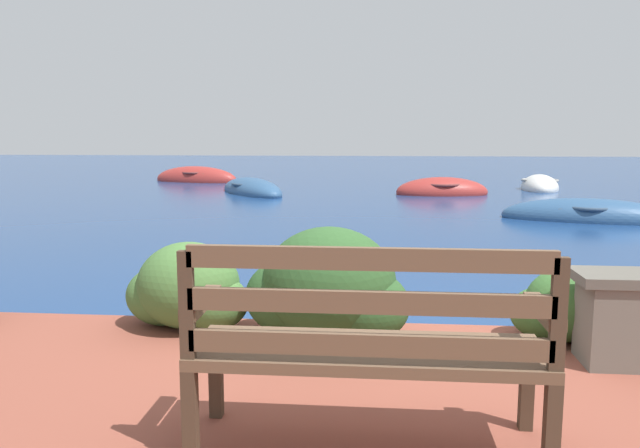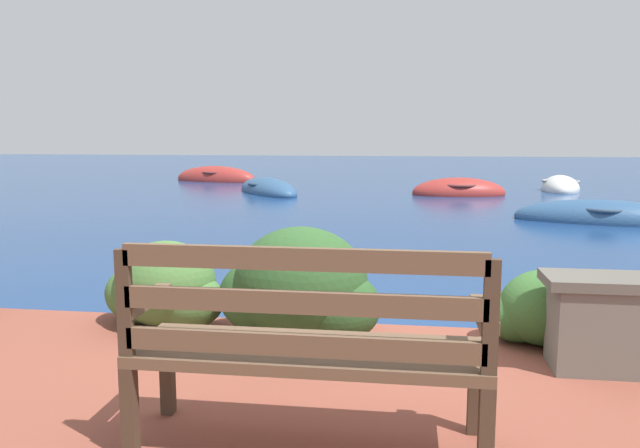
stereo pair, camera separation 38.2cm
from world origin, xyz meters
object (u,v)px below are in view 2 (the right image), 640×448
object	(u,v)px
park_bench	(307,343)
rowboat_far	(459,192)
rowboat_mid	(268,191)
rowboat_outer	(560,188)
rowboat_nearest	(603,219)
rowboat_distant	(216,179)

from	to	relation	value
park_bench	rowboat_far	size ratio (longest dim) A/B	0.62
rowboat_mid	rowboat_outer	world-z (taller)	rowboat_outer
rowboat_nearest	rowboat_far	distance (m)	5.21
park_bench	rowboat_outer	xyz separation A→B (m)	(4.66, 15.66, -0.64)
rowboat_nearest	rowboat_outer	size ratio (longest dim) A/B	1.35
rowboat_mid	rowboat_distant	world-z (taller)	rowboat_distant
rowboat_mid	rowboat_far	distance (m)	5.03
rowboat_distant	rowboat_mid	bearing A→B (deg)	-40.77
rowboat_mid	rowboat_distant	distance (m)	4.56
rowboat_nearest	rowboat_far	world-z (taller)	rowboat_far
park_bench	rowboat_mid	distance (m)	14.22
park_bench	rowboat_distant	xyz separation A→B (m)	(-5.91, 17.55, -0.63)
rowboat_nearest	rowboat_distant	size ratio (longest dim) A/B	1.03
rowboat_mid	rowboat_distant	bearing A→B (deg)	1.39
rowboat_far	rowboat_distant	distance (m)	8.47
park_bench	rowboat_far	xyz separation A→B (m)	(1.73, 13.90, -0.64)
rowboat_outer	rowboat_distant	distance (m)	10.74
rowboat_far	rowboat_distant	world-z (taller)	rowboat_distant
rowboat_nearest	rowboat_mid	distance (m)	8.57
park_bench	rowboat_distant	distance (m)	18.53
rowboat_mid	rowboat_nearest	bearing A→B (deg)	-156.54
rowboat_far	rowboat_distant	size ratio (longest dim) A/B	0.81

